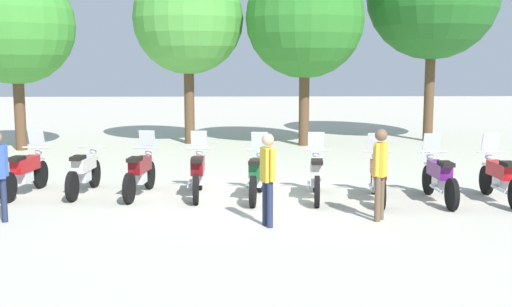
{
  "coord_description": "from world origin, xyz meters",
  "views": [
    {
      "loc": [
        -0.38,
        -13.31,
        2.9
      ],
      "look_at": [
        0.0,
        0.5,
        0.9
      ],
      "focal_mm": 44.64,
      "sensor_mm": 36.0,
      "label": 1
    }
  ],
  "objects_px": {
    "motorcycle_2": "(140,172)",
    "motorcycle_4": "(257,175)",
    "motorcycle_0": "(25,171)",
    "tree_1": "(188,19)",
    "tree_0": "(15,26)",
    "motorcycle_8": "(500,177)",
    "tree_2": "(305,19)",
    "motorcycle_1": "(84,171)",
    "motorcycle_7": "(439,177)",
    "motorcycle_6": "(378,176)",
    "person_1": "(268,173)",
    "person_0": "(380,167)",
    "motorcycle_3": "(198,173)",
    "motorcycle_5": "(316,175)"
  },
  "relations": [
    {
      "from": "motorcycle_6",
      "to": "motorcycle_1",
      "type": "bearing_deg",
      "value": 88.49
    },
    {
      "from": "motorcycle_0",
      "to": "motorcycle_6",
      "type": "distance_m",
      "value": 7.64
    },
    {
      "from": "motorcycle_3",
      "to": "tree_2",
      "type": "xyz_separation_m",
      "value": [
        3.16,
        8.36,
        3.81
      ]
    },
    {
      "from": "motorcycle_7",
      "to": "person_1",
      "type": "relative_size",
      "value": 1.32
    },
    {
      "from": "motorcycle_3",
      "to": "motorcycle_6",
      "type": "distance_m",
      "value": 3.85
    },
    {
      "from": "tree_0",
      "to": "motorcycle_8",
      "type": "bearing_deg",
      "value": -33.0
    },
    {
      "from": "motorcycle_0",
      "to": "tree_1",
      "type": "distance_m",
      "value": 10.01
    },
    {
      "from": "motorcycle_2",
      "to": "motorcycle_7",
      "type": "height_order",
      "value": "same"
    },
    {
      "from": "motorcycle_8",
      "to": "motorcycle_2",
      "type": "bearing_deg",
      "value": 83.95
    },
    {
      "from": "motorcycle_0",
      "to": "tree_1",
      "type": "xyz_separation_m",
      "value": [
        2.93,
        8.76,
        3.84
      ]
    },
    {
      "from": "motorcycle_4",
      "to": "tree_1",
      "type": "xyz_separation_m",
      "value": [
        -2.13,
        9.33,
        3.84
      ]
    },
    {
      "from": "motorcycle_6",
      "to": "person_1",
      "type": "distance_m",
      "value": 3.19
    },
    {
      "from": "motorcycle_1",
      "to": "motorcycle_8",
      "type": "xyz_separation_m",
      "value": [
        8.86,
        -1.06,
        0.01
      ]
    },
    {
      "from": "person_1",
      "to": "motorcycle_5",
      "type": "bearing_deg",
      "value": -142.5
    },
    {
      "from": "motorcycle_5",
      "to": "person_1",
      "type": "height_order",
      "value": "person_1"
    },
    {
      "from": "motorcycle_4",
      "to": "tree_1",
      "type": "height_order",
      "value": "tree_1"
    },
    {
      "from": "tree_1",
      "to": "motorcycle_4",
      "type": "bearing_deg",
      "value": -77.14
    },
    {
      "from": "motorcycle_3",
      "to": "motorcycle_8",
      "type": "height_order",
      "value": "same"
    },
    {
      "from": "motorcycle_2",
      "to": "tree_2",
      "type": "bearing_deg",
      "value": -20.42
    },
    {
      "from": "tree_0",
      "to": "motorcycle_6",
      "type": "bearing_deg",
      "value": -38.52
    },
    {
      "from": "motorcycle_1",
      "to": "motorcycle_3",
      "type": "distance_m",
      "value": 2.55
    },
    {
      "from": "motorcycle_0",
      "to": "motorcycle_7",
      "type": "distance_m",
      "value": 8.91
    },
    {
      "from": "tree_1",
      "to": "tree_2",
      "type": "distance_m",
      "value": 4.07
    },
    {
      "from": "motorcycle_2",
      "to": "tree_0",
      "type": "height_order",
      "value": "tree_0"
    },
    {
      "from": "motorcycle_2",
      "to": "motorcycle_4",
      "type": "distance_m",
      "value": 2.56
    },
    {
      "from": "person_1",
      "to": "tree_1",
      "type": "relative_size",
      "value": 0.26
    },
    {
      "from": "motorcycle_1",
      "to": "tree_2",
      "type": "relative_size",
      "value": 0.34
    },
    {
      "from": "motorcycle_2",
      "to": "tree_0",
      "type": "distance_m",
      "value": 9.6
    },
    {
      "from": "motorcycle_3",
      "to": "motorcycle_7",
      "type": "distance_m",
      "value": 5.11
    },
    {
      "from": "person_0",
      "to": "tree_1",
      "type": "height_order",
      "value": "tree_1"
    },
    {
      "from": "person_1",
      "to": "tree_1",
      "type": "distance_m",
      "value": 12.35
    },
    {
      "from": "motorcycle_0",
      "to": "motorcycle_2",
      "type": "bearing_deg",
      "value": -86.54
    },
    {
      "from": "motorcycle_6",
      "to": "tree_2",
      "type": "relative_size",
      "value": 0.34
    },
    {
      "from": "person_0",
      "to": "motorcycle_3",
      "type": "bearing_deg",
      "value": 2.25
    },
    {
      "from": "motorcycle_1",
      "to": "motorcycle_6",
      "type": "bearing_deg",
      "value": -93.51
    },
    {
      "from": "motorcycle_5",
      "to": "person_1",
      "type": "bearing_deg",
      "value": 159.37
    },
    {
      "from": "motorcycle_3",
      "to": "motorcycle_5",
      "type": "xyz_separation_m",
      "value": [
        2.54,
        -0.32,
        0.0
      ]
    },
    {
      "from": "motorcycle_3",
      "to": "motorcycle_6",
      "type": "height_order",
      "value": "same"
    },
    {
      "from": "person_0",
      "to": "person_1",
      "type": "xyz_separation_m",
      "value": [
        -2.07,
        -0.37,
        -0.02
      ]
    },
    {
      "from": "motorcycle_6",
      "to": "motorcycle_7",
      "type": "xyz_separation_m",
      "value": [
        1.26,
        -0.1,
        0.0
      ]
    },
    {
      "from": "motorcycle_7",
      "to": "motorcycle_4",
      "type": "bearing_deg",
      "value": 84.09
    },
    {
      "from": "motorcycle_1",
      "to": "motorcycle_5",
      "type": "height_order",
      "value": "motorcycle_5"
    },
    {
      "from": "tree_2",
      "to": "tree_1",
      "type": "bearing_deg",
      "value": 170.46
    },
    {
      "from": "motorcycle_2",
      "to": "motorcycle_7",
      "type": "xyz_separation_m",
      "value": [
        6.32,
        -0.78,
        0.0
      ]
    },
    {
      "from": "motorcycle_0",
      "to": "motorcycle_1",
      "type": "distance_m",
      "value": 1.26
    },
    {
      "from": "motorcycle_3",
      "to": "tree_0",
      "type": "relative_size",
      "value": 0.37
    },
    {
      "from": "motorcycle_7",
      "to": "tree_2",
      "type": "bearing_deg",
      "value": 11.72
    },
    {
      "from": "motorcycle_7",
      "to": "tree_0",
      "type": "distance_m",
      "value": 14.42
    },
    {
      "from": "motorcycle_7",
      "to": "tree_1",
      "type": "distance_m",
      "value": 12.0
    },
    {
      "from": "motorcycle_3",
      "to": "person_1",
      "type": "distance_m",
      "value": 3.01
    }
  ]
}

